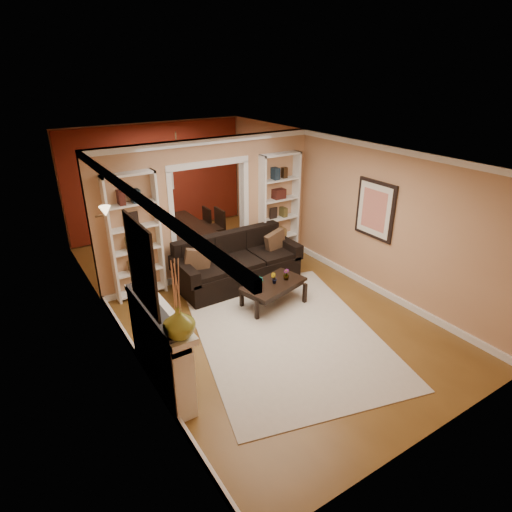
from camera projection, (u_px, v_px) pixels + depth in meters
floor at (241, 295)px, 7.96m from camera, size 8.00×8.00×0.00m
ceiling at (239, 148)px, 6.85m from camera, size 8.00×8.00×0.00m
wall_back at (157, 179)px, 10.48m from camera, size 8.00×0.00×8.00m
wall_front at (441, 343)px, 4.34m from camera, size 8.00×0.00×8.00m
wall_left at (109, 256)px, 6.30m from camera, size 0.00×8.00×8.00m
wall_right at (337, 206)px, 8.51m from camera, size 0.00×8.00×8.00m
partition_wall at (209, 209)px, 8.33m from camera, size 4.50×0.15×2.70m
red_back_panel at (158, 180)px, 10.46m from camera, size 4.44×0.04×2.64m
dining_window at (157, 172)px, 10.34m from camera, size 0.78×0.03×0.98m
area_rug at (286, 333)px, 6.85m from camera, size 3.53×4.31×0.01m
sofa at (238, 261)px, 8.21m from camera, size 2.42×1.04×0.95m
pillow_left at (197, 261)px, 7.68m from camera, size 0.48×0.25×0.46m
pillow_right at (275, 242)px, 8.53m from camera, size 0.46×0.20×0.44m
coffee_table at (274, 294)px, 7.57m from camera, size 1.26×0.88×0.43m
plant_left at (261, 282)px, 7.31m from camera, size 0.12×0.11×0.20m
plant_center at (274, 278)px, 7.44m from camera, size 0.13×0.13×0.19m
plant_right at (286, 274)px, 7.57m from camera, size 0.11×0.11×0.20m
bookshelf_left at (135, 237)px, 7.52m from camera, size 0.90×0.30×2.30m
bookshelf_right at (279, 208)px, 9.04m from camera, size 0.90×0.30×2.30m
fireplace at (162, 347)px, 5.55m from camera, size 0.32×1.70×1.16m
vase at (179, 322)px, 4.69m from camera, size 0.42×0.42×0.38m
mirror at (141, 265)px, 4.97m from camera, size 0.03×0.95×1.10m
wall_sconce at (102, 214)px, 6.57m from camera, size 0.18×0.18×0.22m
framed_art at (375, 210)px, 7.64m from camera, size 0.04×0.85×1.05m
dining_table at (183, 236)px, 9.82m from camera, size 1.76×0.98×0.62m
dining_chair_nw at (165, 239)px, 9.25m from camera, size 0.51×0.51×0.94m
dining_chair_ne at (210, 229)px, 9.79m from camera, size 0.61×0.61×0.94m
dining_chair_sw at (155, 231)px, 9.71m from camera, size 0.61×0.61×0.94m
dining_chair_se at (199, 224)px, 10.28m from camera, size 0.52×0.52×0.81m
chandelier at (176, 161)px, 9.20m from camera, size 0.50×0.50×0.30m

